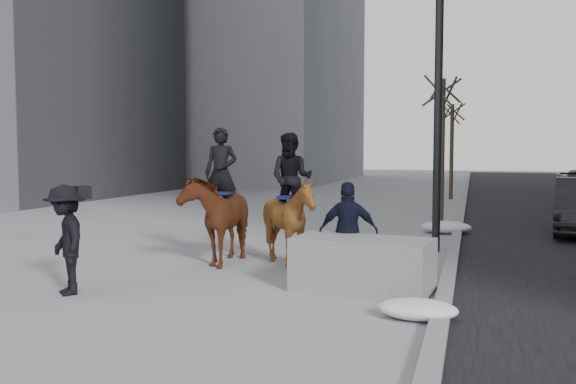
% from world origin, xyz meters
% --- Properties ---
extents(ground, '(120.00, 120.00, 0.00)m').
position_xyz_m(ground, '(0.00, 0.00, 0.00)').
color(ground, gray).
rests_on(ground, ground).
extents(curb, '(0.25, 90.00, 0.12)m').
position_xyz_m(curb, '(3.00, 10.00, 0.06)').
color(curb, gray).
rests_on(curb, ground).
extents(planter, '(2.33, 1.40, 0.88)m').
position_xyz_m(planter, '(1.69, -0.18, 0.44)').
color(planter, gray).
rests_on(planter, ground).
extents(tree_near, '(1.20, 1.20, 5.08)m').
position_xyz_m(tree_near, '(2.40, 10.34, 2.54)').
color(tree_near, '#34291F').
rests_on(tree_near, ground).
extents(tree_far, '(1.20, 1.20, 4.89)m').
position_xyz_m(tree_far, '(2.40, 19.41, 2.45)').
color(tree_far, '#34271E').
rests_on(tree_far, ground).
extents(mounted_left, '(1.11, 2.20, 2.77)m').
position_xyz_m(mounted_left, '(-1.59, 1.55, 1.03)').
color(mounted_left, '#4A260E').
rests_on(mounted_left, ground).
extents(mounted_right, '(1.45, 1.62, 2.65)m').
position_xyz_m(mounted_right, '(-0.09, 1.62, 1.06)').
color(mounted_right, '#4B250F').
rests_on(mounted_right, ground).
extents(feeder, '(1.10, 0.96, 1.75)m').
position_xyz_m(feeder, '(1.33, 0.43, 0.88)').
color(feeder, black).
rests_on(feeder, ground).
extents(camera_crew, '(1.28, 1.24, 1.75)m').
position_xyz_m(camera_crew, '(-2.80, -1.75, 0.89)').
color(camera_crew, black).
rests_on(camera_crew, ground).
extents(lamppost, '(0.25, 1.29, 9.09)m').
position_xyz_m(lamppost, '(2.60, 4.29, 4.99)').
color(lamppost, black).
rests_on(lamppost, ground).
extents(snow_piles, '(1.36, 9.67, 0.34)m').
position_xyz_m(snow_piles, '(2.70, 4.33, 0.16)').
color(snow_piles, silver).
rests_on(snow_piles, ground).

